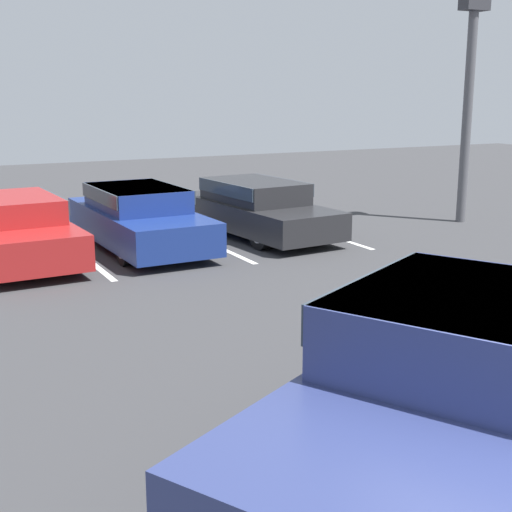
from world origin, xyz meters
TOP-DOWN VIEW (x-y plane):
  - stall_stripe_b at (-0.94, 11.04)m, footprint 0.12×4.94m
  - stall_stripe_c at (1.80, 11.04)m, footprint 0.12×4.94m
  - stall_stripe_d at (4.54, 11.04)m, footprint 0.12×4.94m
  - pickup_truck at (-0.12, 0.86)m, footprint 6.02×4.44m
  - parked_sedan_a at (-2.23, 10.87)m, footprint 2.02×4.41m
  - parked_sedan_b at (0.31, 11.01)m, footprint 1.86×4.68m
  - parked_sedan_c at (3.11, 11.09)m, footprint 2.09×4.78m
  - light_post at (8.46, 10.22)m, footprint 0.70×0.36m
  - wheel_stop_curb at (1.20, 14.25)m, footprint 1.84×0.20m

SIDE VIEW (x-z plane):
  - stall_stripe_b at x=-0.94m, z-range 0.00..0.01m
  - stall_stripe_c at x=1.80m, z-range 0.00..0.01m
  - stall_stripe_d at x=4.54m, z-range 0.00..0.01m
  - wheel_stop_curb at x=1.20m, z-range 0.00..0.14m
  - parked_sedan_c at x=3.11m, z-range 0.04..1.28m
  - parked_sedan_a at x=-2.23m, z-range 0.04..1.30m
  - parked_sedan_b at x=0.31m, z-range 0.04..1.31m
  - pickup_truck at x=-0.12m, z-range 0.00..1.74m
  - light_post at x=8.46m, z-range 0.44..5.79m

